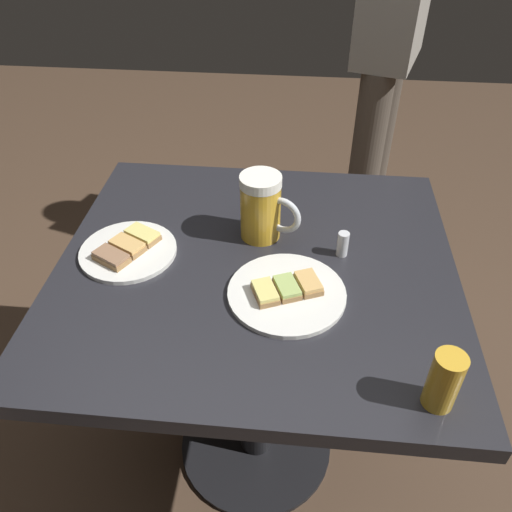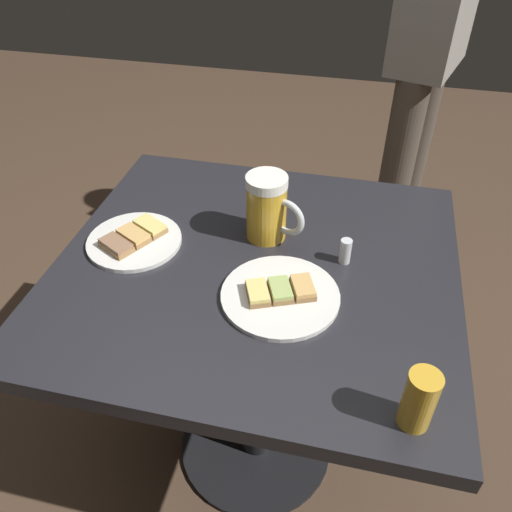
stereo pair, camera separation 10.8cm
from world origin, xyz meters
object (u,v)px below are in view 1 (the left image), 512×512
(beer_mug, at_px, (261,207))
(salt_shaker, at_px, (343,244))
(patron_standing, at_px, (390,36))
(plate_near, at_px, (287,292))
(beer_glass_small, at_px, (444,381))
(plate_far, at_px, (128,249))

(beer_mug, xyz_separation_m, salt_shaker, (-0.05, -0.18, -0.05))
(beer_mug, height_order, patron_standing, patron_standing)
(plate_near, xyz_separation_m, beer_glass_small, (-0.22, -0.25, 0.05))
(plate_far, distance_m, beer_glass_small, 0.68)
(beer_glass_small, relative_size, salt_shaker, 1.93)
(plate_far, bearing_deg, plate_near, -105.73)
(plate_far, xyz_separation_m, beer_glass_small, (-0.32, -0.60, 0.05))
(plate_near, distance_m, beer_glass_small, 0.34)
(plate_far, relative_size, beer_mug, 1.37)
(plate_far, height_order, beer_glass_small, beer_glass_small)
(beer_mug, height_order, beer_glass_small, beer_mug)
(patron_standing, bearing_deg, beer_glass_small, 15.60)
(plate_near, bearing_deg, patron_standing, -14.88)
(plate_far, xyz_separation_m, patron_standing, (0.92, -0.62, 0.18))
(plate_far, relative_size, salt_shaker, 3.67)
(salt_shaker, height_order, patron_standing, patron_standing)
(plate_near, height_order, patron_standing, patron_standing)
(beer_mug, bearing_deg, salt_shaker, -105.63)
(patron_standing, bearing_deg, plate_near, 1.62)
(plate_far, distance_m, beer_mug, 0.30)
(salt_shaker, relative_size, patron_standing, 0.04)
(plate_far, xyz_separation_m, salt_shaker, (0.04, -0.46, 0.02))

